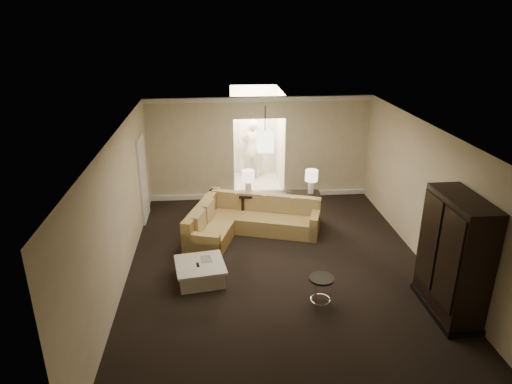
{
  "coord_description": "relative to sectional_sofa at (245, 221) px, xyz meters",
  "views": [
    {
      "loc": [
        -1.19,
        -7.86,
        4.83
      ],
      "look_at": [
        -0.35,
        1.2,
        1.23
      ],
      "focal_mm": 32.0,
      "sensor_mm": 36.0,
      "label": 1
    }
  ],
  "objects": [
    {
      "name": "coffee_table",
      "position": [
        -0.99,
        -1.91,
        -0.13
      ],
      "size": [
        1.05,
        1.05,
        0.39
      ],
      "rotation": [
        0.0,
        0.0,
        0.15
      ],
      "color": "silver",
      "rests_on": "ground"
    },
    {
      "name": "table_lamp_right",
      "position": [
        1.64,
        0.55,
        0.82
      ],
      "size": [
        0.3,
        0.3,
        0.58
      ],
      "color": "white",
      "rests_on": "console_table"
    },
    {
      "name": "wall_right",
      "position": [
        3.57,
        -1.69,
        1.08
      ],
      "size": [
        0.04,
        8.0,
        2.8
      ],
      "primitive_type": "cube",
      "color": "#BBB08E",
      "rests_on": "ground"
    },
    {
      "name": "armoire",
      "position": [
        3.25,
        -3.26,
        0.69
      ],
      "size": [
        0.63,
        1.47,
        2.12
      ],
      "color": "black",
      "rests_on": "ground"
    },
    {
      "name": "foyer",
      "position": [
        0.57,
        3.66,
        0.98
      ],
      "size": [
        1.44,
        2.02,
        2.8
      ],
      "color": "silver",
      "rests_on": "ground"
    },
    {
      "name": "person",
      "position": [
        0.52,
        3.91,
        0.7
      ],
      "size": [
        0.85,
        0.69,
        2.04
      ],
      "primitive_type": "imported",
      "rotation": [
        0.0,
        0.0,
        2.83
      ],
      "color": "beige",
      "rests_on": "ground"
    },
    {
      "name": "side_door",
      "position": [
        -2.4,
        1.11,
        0.73
      ],
      "size": [
        0.05,
        0.9,
        2.1
      ],
      "primitive_type": "cube",
      "color": "white",
      "rests_on": "ground"
    },
    {
      "name": "console_table",
      "position": [
        0.89,
        0.6,
        0.13
      ],
      "size": [
        1.99,
        0.59,
        0.76
      ],
      "rotation": [
        0.0,
        0.0,
        -0.08
      ],
      "color": "black",
      "rests_on": "ground"
    },
    {
      "name": "wall_back",
      "position": [
        0.57,
        2.31,
        1.08
      ],
      "size": [
        6.0,
        0.04,
        2.8
      ],
      "primitive_type": "cube",
      "color": "#BBB08E",
      "rests_on": "ground"
    },
    {
      "name": "wall_left",
      "position": [
        -2.43,
        -1.69,
        1.08
      ],
      "size": [
        0.04,
        8.0,
        2.8
      ],
      "primitive_type": "cube",
      "color": "#BBB08E",
      "rests_on": "ground"
    },
    {
      "name": "wall_front",
      "position": [
        0.57,
        -5.69,
        1.08
      ],
      "size": [
        6.0,
        0.04,
        2.8
      ],
      "primitive_type": "cube",
      "color": "#BBB08E",
      "rests_on": "ground"
    },
    {
      "name": "drink_table",
      "position": [
        1.14,
        -2.89,
        0.07
      ],
      "size": [
        0.44,
        0.44,
        0.55
      ],
      "rotation": [
        0.0,
        0.0,
        -0.21
      ],
      "color": "black",
      "rests_on": "ground"
    },
    {
      "name": "ceiling",
      "position": [
        0.57,
        -1.69,
        2.48
      ],
      "size": [
        6.0,
        8.0,
        0.02
      ],
      "primitive_type": "cube",
      "color": "silver",
      "rests_on": "wall_back"
    },
    {
      "name": "ground",
      "position": [
        0.57,
        -1.69,
        -0.32
      ],
      "size": [
        8.0,
        8.0,
        0.0
      ],
      "primitive_type": "plane",
      "color": "black",
      "rests_on": "ground"
    },
    {
      "name": "baseboard",
      "position": [
        0.57,
        2.26,
        -0.26
      ],
      "size": [
        6.0,
        0.1,
        0.12
      ],
      "primitive_type": "cube",
      "color": "white",
      "rests_on": "ground"
    },
    {
      "name": "table_lamp_left",
      "position": [
        0.13,
        0.66,
        0.82
      ],
      "size": [
        0.3,
        0.3,
        0.58
      ],
      "color": "white",
      "rests_on": "console_table"
    },
    {
      "name": "pendant_light",
      "position": [
        0.57,
        1.01,
        1.63
      ],
      "size": [
        0.38,
        0.38,
        1.09
      ],
      "color": "black",
      "rests_on": "ceiling"
    },
    {
      "name": "crown_molding",
      "position": [
        0.57,
        2.26,
        2.41
      ],
      "size": [
        6.0,
        0.1,
        0.12
      ],
      "primitive_type": "cube",
      "color": "white",
      "rests_on": "wall_back"
    },
    {
      "name": "sectional_sofa",
      "position": [
        0.0,
        0.0,
        0.0
      ],
      "size": [
        3.22,
        2.31,
        0.81
      ],
      "rotation": [
        0.0,
        0.0,
        -0.31
      ],
      "color": "brown",
      "rests_on": "ground"
    }
  ]
}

